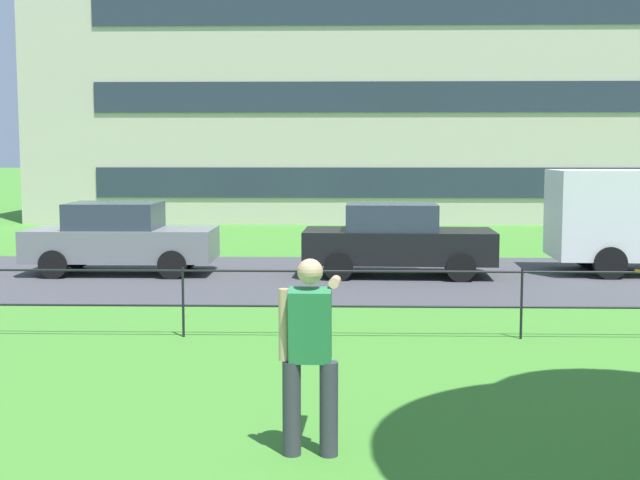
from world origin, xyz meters
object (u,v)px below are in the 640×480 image
at_px(person_thrower, 310,350).
at_px(apartment_building_background, 475,66).
at_px(car_grey_right, 120,238).
at_px(car_black_far_right, 397,239).

height_order(person_thrower, apartment_building_background, apartment_building_background).
bearing_deg(person_thrower, car_grey_right, 112.39).
bearing_deg(car_grey_right, car_black_far_right, -1.83).
height_order(car_grey_right, car_black_far_right, same).
bearing_deg(apartment_building_background, car_black_far_right, -103.21).
bearing_deg(car_black_far_right, car_grey_right, 178.17).
distance_m(car_grey_right, apartment_building_background, 22.66).
bearing_deg(car_grey_right, apartment_building_background, 61.34).
relative_size(car_black_far_right, apartment_building_background, 0.12).
height_order(car_black_far_right, apartment_building_background, apartment_building_background).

